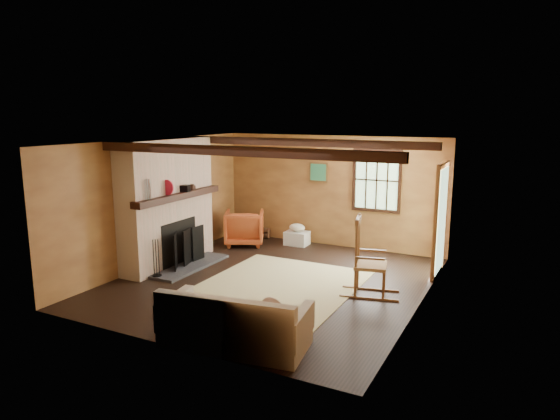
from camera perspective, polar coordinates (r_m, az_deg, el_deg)
The scene contains 10 objects.
ground at distance 8.74m, azimuth -0.86°, elevation -8.13°, with size 5.50×5.50×0.00m, color black.
room_envelope at distance 8.47m, azimuth 1.24°, elevation 2.66°, with size 5.02×5.52×2.44m.
fireplace at distance 9.66m, azimuth -12.64°, elevation 0.24°, with size 1.02×2.30×2.40m.
rug at distance 8.48m, azimuth -0.29°, elevation -8.71°, with size 2.50×3.00×0.01m, color beige.
rocking_chair at distance 8.09m, azimuth 9.99°, elevation -5.91°, with size 1.00×0.67×1.27m.
sofa at distance 6.37m, azimuth -5.27°, elevation -13.16°, with size 1.93×1.07×0.74m.
firewood_pile at distance 11.73m, azimuth -2.74°, elevation -2.51°, with size 0.69×0.12×0.25m.
laundry_basket at distance 11.03m, azimuth 1.95°, elevation -3.24°, with size 0.50×0.38×0.30m, color white.
basket_pillow at distance 10.98m, azimuth 1.96°, elevation -2.02°, with size 0.36×0.29×0.18m, color beige.
armchair at distance 11.03m, azimuth -4.10°, elevation -2.02°, with size 0.81×0.84×0.76m, color #BF6026.
Camera 1 is at (3.86, -7.29, 2.87)m, focal length 32.00 mm.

